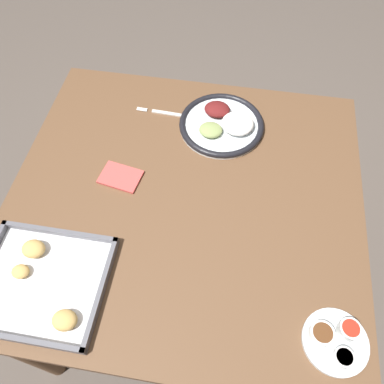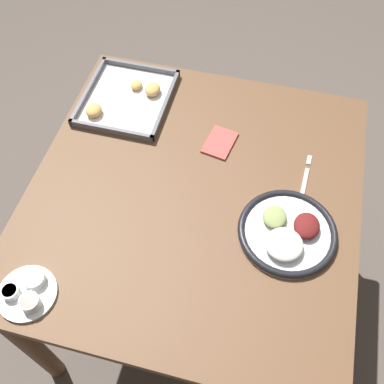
# 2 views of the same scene
# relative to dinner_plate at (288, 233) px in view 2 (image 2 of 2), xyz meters

# --- Properties ---
(ground_plane) EXTENTS (8.00, 8.00, 0.00)m
(ground_plane) POSITION_rel_dinner_plate_xyz_m (0.08, 0.28, -0.76)
(ground_plane) COLOR #564C44
(dining_table) EXTENTS (1.01, 0.96, 0.75)m
(dining_table) POSITION_rel_dinner_plate_xyz_m (0.08, 0.28, -0.13)
(dining_table) COLOR brown
(dining_table) RESTS_ON ground_plane
(dinner_plate) EXTENTS (0.27, 0.27, 0.05)m
(dinner_plate) POSITION_rel_dinner_plate_xyz_m (0.00, 0.00, 0.00)
(dinner_plate) COLOR silver
(dinner_plate) RESTS_ON dining_table
(fork) EXTENTS (0.22, 0.02, 0.00)m
(fork) POSITION_rel_dinner_plate_xyz_m (0.17, -0.03, -0.01)
(fork) COLOR silver
(fork) RESTS_ON dining_table
(saucer_plate) EXTENTS (0.15, 0.15, 0.04)m
(saucer_plate) POSITION_rel_dinner_plate_xyz_m (-0.33, 0.61, 0.00)
(saucer_plate) COLOR silver
(saucer_plate) RESTS_ON dining_table
(baking_tray) EXTENTS (0.32, 0.28, 0.04)m
(baking_tray) POSITION_rel_dinner_plate_xyz_m (0.38, 0.59, -0.00)
(baking_tray) COLOR #595960
(baking_tray) RESTS_ON dining_table
(napkin) EXTENTS (0.13, 0.10, 0.01)m
(napkin) POSITION_rel_dinner_plate_xyz_m (0.27, 0.25, -0.01)
(napkin) COLOR #CC4C47
(napkin) RESTS_ON dining_table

